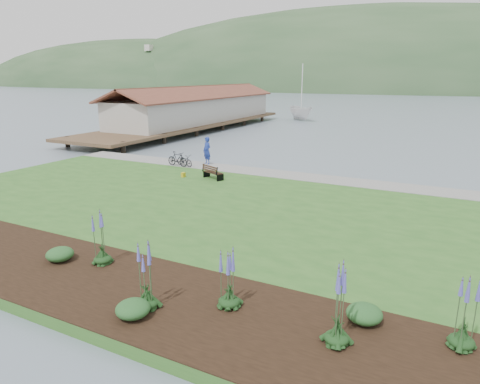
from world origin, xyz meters
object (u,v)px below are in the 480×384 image
at_px(person, 207,148).
at_px(sailboat, 301,120).
at_px(bicycle_a, 185,160).
at_px(park_bench, 212,172).

height_order(person, sailboat, sailboat).
height_order(bicycle_a, sailboat, sailboat).
xyz_separation_m(park_bench, sailboat, (-8.27, 40.11, -0.86)).
bearing_deg(bicycle_a, sailboat, 24.03).
bearing_deg(sailboat, park_bench, -122.63).
bearing_deg(bicycle_a, park_bench, -106.09).
height_order(park_bench, person, person).
bearing_deg(park_bench, person, 147.85).
relative_size(person, sailboat, 0.09).
relative_size(park_bench, sailboat, 0.06).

